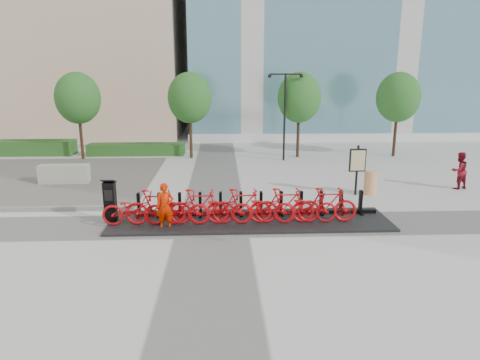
{
  "coord_description": "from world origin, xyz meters",
  "views": [
    {
      "loc": [
        0.33,
        -13.68,
        5.0
      ],
      "look_at": [
        1.0,
        1.5,
        1.2
      ],
      "focal_mm": 32.0,
      "sensor_mm": 36.0,
      "label": 1
    }
  ],
  "objects_px": {
    "jersey_barrier": "(64,174)",
    "map_sign": "(357,162)",
    "bike_0": "(134,209)",
    "pedestrian": "(459,171)",
    "worker_red": "(165,207)",
    "kiosk": "(110,201)",
    "construction_barrel": "(370,183)"
  },
  "relations": [
    {
      "from": "construction_barrel",
      "to": "bike_0",
      "type": "bearing_deg",
      "value": -158.62
    },
    {
      "from": "construction_barrel",
      "to": "map_sign",
      "type": "relative_size",
      "value": 0.48
    },
    {
      "from": "construction_barrel",
      "to": "jersey_barrier",
      "type": "height_order",
      "value": "construction_barrel"
    },
    {
      "from": "bike_0",
      "to": "kiosk",
      "type": "distance_m",
      "value": 1.01
    },
    {
      "from": "pedestrian",
      "to": "construction_barrel",
      "type": "bearing_deg",
      "value": -6.31
    },
    {
      "from": "jersey_barrier",
      "to": "map_sign",
      "type": "xyz_separation_m",
      "value": [
        13.0,
        -2.59,
        0.97
      ]
    },
    {
      "from": "bike_0",
      "to": "map_sign",
      "type": "xyz_separation_m",
      "value": [
        8.58,
        3.55,
        0.77
      ]
    },
    {
      "from": "jersey_barrier",
      "to": "map_sign",
      "type": "distance_m",
      "value": 13.3
    },
    {
      "from": "jersey_barrier",
      "to": "pedestrian",
      "type": "bearing_deg",
      "value": -6.97
    },
    {
      "from": "worker_red",
      "to": "construction_barrel",
      "type": "height_order",
      "value": "worker_red"
    },
    {
      "from": "worker_red",
      "to": "jersey_barrier",
      "type": "xyz_separation_m",
      "value": [
        -5.49,
        6.39,
        -0.35
      ]
    },
    {
      "from": "worker_red",
      "to": "map_sign",
      "type": "xyz_separation_m",
      "value": [
        7.51,
        3.8,
        0.62
      ]
    },
    {
      "from": "kiosk",
      "to": "pedestrian",
      "type": "xyz_separation_m",
      "value": [
        14.31,
        3.86,
        0.03
      ]
    },
    {
      "from": "bike_0",
      "to": "kiosk",
      "type": "height_order",
      "value": "kiosk"
    },
    {
      "from": "kiosk",
      "to": "jersey_barrier",
      "type": "height_order",
      "value": "kiosk"
    },
    {
      "from": "kiosk",
      "to": "jersey_barrier",
      "type": "bearing_deg",
      "value": 123.38
    },
    {
      "from": "worker_red",
      "to": "construction_barrel",
      "type": "relative_size",
      "value": 1.54
    },
    {
      "from": "bike_0",
      "to": "kiosk",
      "type": "relative_size",
      "value": 1.4
    },
    {
      "from": "bike_0",
      "to": "pedestrian",
      "type": "height_order",
      "value": "pedestrian"
    },
    {
      "from": "construction_barrel",
      "to": "jersey_barrier",
      "type": "xyz_separation_m",
      "value": [
        -13.63,
        2.54,
        -0.07
      ]
    },
    {
      "from": "bike_0",
      "to": "worker_red",
      "type": "height_order",
      "value": "worker_red"
    },
    {
      "from": "worker_red",
      "to": "construction_barrel",
      "type": "distance_m",
      "value": 9.01
    },
    {
      "from": "jersey_barrier",
      "to": "bike_0",
      "type": "bearing_deg",
      "value": -55.47
    },
    {
      "from": "construction_barrel",
      "to": "map_sign",
      "type": "height_order",
      "value": "map_sign"
    },
    {
      "from": "worker_red",
      "to": "construction_barrel",
      "type": "bearing_deg",
      "value": 20.01
    },
    {
      "from": "pedestrian",
      "to": "jersey_barrier",
      "type": "height_order",
      "value": "pedestrian"
    },
    {
      "from": "kiosk",
      "to": "worker_red",
      "type": "bearing_deg",
      "value": -19.35
    },
    {
      "from": "bike_0",
      "to": "pedestrian",
      "type": "xyz_separation_m",
      "value": [
        13.43,
        4.34,
        0.2
      ]
    },
    {
      "from": "jersey_barrier",
      "to": "map_sign",
      "type": "relative_size",
      "value": 1.06
    },
    {
      "from": "pedestrian",
      "to": "jersey_barrier",
      "type": "relative_size",
      "value": 0.74
    },
    {
      "from": "worker_red",
      "to": "pedestrian",
      "type": "xyz_separation_m",
      "value": [
        12.36,
        4.59,
        0.04
      ]
    },
    {
      "from": "pedestrian",
      "to": "bike_0",
      "type": "bearing_deg",
      "value": 1.73
    }
  ]
}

